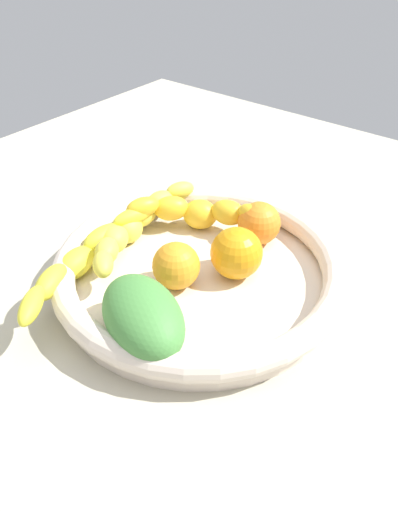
{
  "coord_description": "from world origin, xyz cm",
  "views": [
    {
      "loc": [
        31.9,
        -40.17,
        45.37
      ],
      "look_at": [
        0.0,
        0.0,
        7.57
      ],
      "focal_mm": 36.15,
      "sensor_mm": 36.0,
      "label": 1
    }
  ],
  "objects_px": {
    "banana_draped_left": "(133,226)",
    "orange_front": "(236,253)",
    "orange_mid_right": "(259,223)",
    "mango_green": "(143,316)",
    "fruit_bowl": "(199,270)",
    "banana_arching_top": "(80,259)",
    "orange_mid_left": "(176,266)",
    "banana_draped_right": "(199,212)"
  },
  "relations": [
    {
      "from": "fruit_bowl",
      "to": "orange_mid_right",
      "type": "relative_size",
      "value": 6.24
    },
    {
      "from": "fruit_bowl",
      "to": "orange_front",
      "type": "height_order",
      "value": "orange_front"
    },
    {
      "from": "banana_arching_top",
      "to": "orange_mid_right",
      "type": "relative_size",
      "value": 4.49
    },
    {
      "from": "banana_arching_top",
      "to": "mango_green",
      "type": "height_order",
      "value": "mango_green"
    },
    {
      "from": "banana_draped_right",
      "to": "orange_mid_right",
      "type": "xyz_separation_m",
      "value": [
        0.08,
        0.03,
        -0.0
      ]
    },
    {
      "from": "orange_front",
      "to": "orange_mid_left",
      "type": "relative_size",
      "value": 1.12
    },
    {
      "from": "banana_draped_right",
      "to": "mango_green",
      "type": "bearing_deg",
      "value": -67.35
    },
    {
      "from": "orange_front",
      "to": "orange_mid_right",
      "type": "relative_size",
      "value": 1.12
    },
    {
      "from": "banana_draped_left",
      "to": "orange_mid_right",
      "type": "distance_m",
      "value": 0.17
    },
    {
      "from": "banana_arching_top",
      "to": "orange_mid_left",
      "type": "bearing_deg",
      "value": 30.11
    },
    {
      "from": "fruit_bowl",
      "to": "banana_arching_top",
      "type": "xyz_separation_m",
      "value": [
        -0.11,
        -0.09,
        0.02
      ]
    },
    {
      "from": "fruit_bowl",
      "to": "orange_mid_right",
      "type": "xyz_separation_m",
      "value": [
        0.02,
        0.11,
        0.02
      ]
    },
    {
      "from": "banana_draped_left",
      "to": "orange_mid_left",
      "type": "relative_size",
      "value": 4.15
    },
    {
      "from": "fruit_bowl",
      "to": "mango_green",
      "type": "relative_size",
      "value": 2.83
    },
    {
      "from": "banana_arching_top",
      "to": "orange_front",
      "type": "distance_m",
      "value": 0.19
    },
    {
      "from": "orange_front",
      "to": "mango_green",
      "type": "relative_size",
      "value": 0.51
    },
    {
      "from": "orange_front",
      "to": "orange_mid_right",
      "type": "height_order",
      "value": "orange_front"
    },
    {
      "from": "mango_green",
      "to": "orange_mid_left",
      "type": "bearing_deg",
      "value": 109.01
    },
    {
      "from": "fruit_bowl",
      "to": "mango_green",
      "type": "bearing_deg",
      "value": -80.08
    },
    {
      "from": "banana_arching_top",
      "to": "banana_draped_left",
      "type": "bearing_deg",
      "value": 89.74
    },
    {
      "from": "banana_draped_left",
      "to": "banana_arching_top",
      "type": "bearing_deg",
      "value": -90.26
    },
    {
      "from": "banana_draped_right",
      "to": "banana_arching_top",
      "type": "bearing_deg",
      "value": -106.47
    },
    {
      "from": "banana_draped_left",
      "to": "mango_green",
      "type": "relative_size",
      "value": 1.87
    },
    {
      "from": "fruit_bowl",
      "to": "banana_draped_right",
      "type": "xyz_separation_m",
      "value": [
        -0.06,
        0.08,
        0.02
      ]
    },
    {
      "from": "banana_draped_right",
      "to": "banana_arching_top",
      "type": "height_order",
      "value": "banana_draped_right"
    },
    {
      "from": "banana_draped_right",
      "to": "mango_green",
      "type": "xyz_separation_m",
      "value": [
        0.08,
        -0.2,
        0.0
      ]
    },
    {
      "from": "banana_arching_top",
      "to": "orange_mid_right",
      "type": "bearing_deg",
      "value": 57.12
    },
    {
      "from": "orange_mid_left",
      "to": "mango_green",
      "type": "height_order",
      "value": "mango_green"
    },
    {
      "from": "banana_arching_top",
      "to": "mango_green",
      "type": "distance_m",
      "value": 0.14
    },
    {
      "from": "banana_arching_top",
      "to": "orange_mid_left",
      "type": "xyz_separation_m",
      "value": [
        0.1,
        0.06,
        0.0
      ]
    },
    {
      "from": "orange_mid_left",
      "to": "banana_draped_right",
      "type": "bearing_deg",
      "value": 115.48
    },
    {
      "from": "fruit_bowl",
      "to": "orange_front",
      "type": "xyz_separation_m",
      "value": [
        0.04,
        0.03,
        0.02
      ]
    },
    {
      "from": "orange_mid_right",
      "to": "mango_green",
      "type": "height_order",
      "value": "mango_green"
    },
    {
      "from": "fruit_bowl",
      "to": "orange_front",
      "type": "relative_size",
      "value": 5.59
    },
    {
      "from": "orange_front",
      "to": "mango_green",
      "type": "bearing_deg",
      "value": -94.99
    },
    {
      "from": "orange_mid_right",
      "to": "mango_green",
      "type": "distance_m",
      "value": 0.23
    },
    {
      "from": "banana_draped_right",
      "to": "orange_front",
      "type": "height_order",
      "value": "orange_front"
    },
    {
      "from": "orange_front",
      "to": "orange_mid_right",
      "type": "bearing_deg",
      "value": 102.93
    },
    {
      "from": "banana_draped_left",
      "to": "orange_front",
      "type": "height_order",
      "value": "orange_front"
    },
    {
      "from": "orange_mid_left",
      "to": "orange_mid_right",
      "type": "height_order",
      "value": "same"
    },
    {
      "from": "banana_draped_left",
      "to": "banana_arching_top",
      "type": "xyz_separation_m",
      "value": [
        -0.0,
        -0.09,
        -0.0
      ]
    },
    {
      "from": "orange_mid_right",
      "to": "banana_draped_right",
      "type": "bearing_deg",
      "value": -159.42
    }
  ]
}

